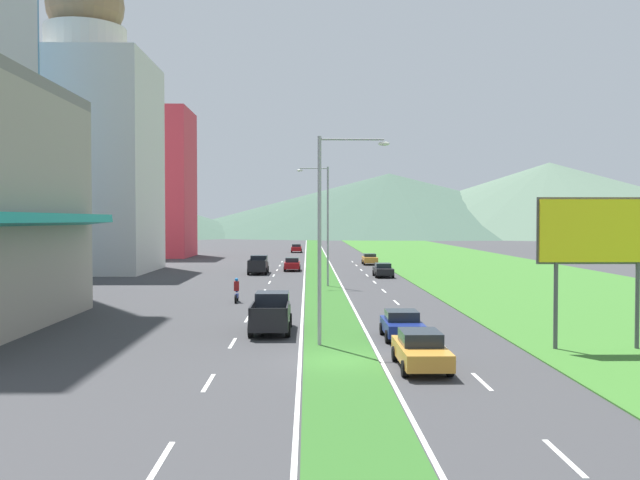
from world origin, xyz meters
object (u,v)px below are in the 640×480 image
street_lamp_mid (325,219)px  car_2 (402,324)px  car_5 (292,264)px  motorcycle_rider (237,292)px  car_1 (383,270)px  street_lamp_near (327,226)px  car_3 (421,350)px  billboard_roadside (598,236)px  car_0 (296,248)px  car_4 (370,259)px  pickup_truck_1 (271,313)px  pickup_truck_0 (258,265)px

street_lamp_mid → car_2: street_lamp_mid is taller
car_2 → car_5: (-6.64, 46.62, 0.06)m
car_5 → motorcycle_rider: motorcycle_rider is taller
street_lamp_mid → car_1: 13.48m
street_lamp_near → car_1: (7.11, 39.78, -5.04)m
car_3 → car_5: 53.99m
motorcycle_rider → car_1: bearing=-30.8°
street_lamp_mid → car_3: 34.82m
billboard_roadside → car_0: 97.38m
street_lamp_near → car_5: bearing=93.3°
street_lamp_near → car_4: 60.49m
street_lamp_near → motorcycle_rider: street_lamp_near is taller
billboard_roadside → pickup_truck_1: size_ratio=1.32×
car_1 → car_5: 13.25m
car_2 → billboard_roadside: bearing=69.7°
car_3 → car_4: car_3 is taller
car_2 → motorcycle_rider: motorcycle_rider is taller
car_1 → billboard_roadside: bearing=7.5°
car_1 → pickup_truck_0: size_ratio=0.84×
car_0 → car_5: size_ratio=1.09×
car_3 → pickup_truck_1: size_ratio=0.88×
billboard_roadside → pickup_truck_0: bearing=112.5°
street_lamp_near → pickup_truck_1: 7.16m
pickup_truck_1 → car_4: bearing=-10.7°
billboard_roadside → car_5: size_ratio=1.70×
car_2 → car_3: size_ratio=0.85×
street_lamp_mid → car_5: (-3.40, 19.34, -5.36)m
car_1 → pickup_truck_0: (-13.60, 4.80, 0.23)m
car_4 → street_lamp_mid: bearing=-12.7°
car_5 → car_1: bearing=-131.8°
car_2 → car_4: size_ratio=0.91×
street_lamp_near → street_lamp_mid: bearing=88.8°
billboard_roadside → car_2: bearing=159.7°
car_1 → car_0: bearing=-169.6°
billboard_roadside → motorcycle_rider: bearing=134.9°
car_0 → car_5: bearing=-179.7°
street_lamp_near → car_1: bearing=79.9°
pickup_truck_1 → car_5: bearing=-0.2°
car_3 → pickup_truck_0: 50.61m
billboard_roadside → car_3: 10.63m
car_4 → pickup_truck_0: pickup_truck_0 is taller
car_5 → motorcycle_rider: size_ratio=2.09×
car_3 → car_4: bearing=176.6°
billboard_roadside → car_5: bearing=107.1°
car_1 → car_3: car_3 is taller
car_1 → motorcycle_rider: 25.88m
pickup_truck_1 → car_0: bearing=0.1°
car_0 → car_3: car_0 is taller
street_lamp_mid → car_4: (6.89, 30.54, -5.39)m
car_5 → pickup_truck_1: 44.16m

